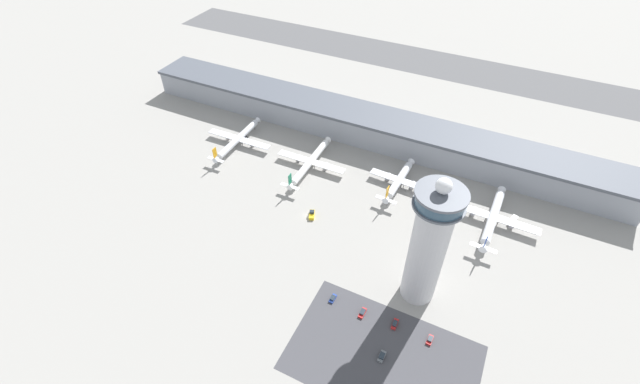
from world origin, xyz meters
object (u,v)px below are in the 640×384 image
(airplane_gate_bravo, at_px, (310,162))
(service_truck_baggage, at_px, (312,214))
(service_truck_catering, at_px, (513,221))
(car_maroon_suv, at_px, (362,313))
(car_navy_sedan, at_px, (395,324))
(airplane_gate_delta, at_px, (493,217))
(airplane_gate_charlie, at_px, (399,180))
(car_silver_sedan, at_px, (430,340))
(car_green_van, at_px, (333,298))
(car_grey_coupe, at_px, (382,356))
(service_truck_fuel, at_px, (243,137))
(control_tower, at_px, (429,244))
(airplane_gate_alpha, at_px, (238,139))

(airplane_gate_bravo, height_order, service_truck_baggage, airplane_gate_bravo)
(service_truck_catering, relative_size, car_maroon_suv, 1.62)
(airplane_gate_bravo, bearing_deg, service_truck_baggage, -61.77)
(airplane_gate_bravo, bearing_deg, car_navy_sedan, -44.26)
(airplane_gate_delta, height_order, service_truck_baggage, airplane_gate_delta)
(car_navy_sedan, bearing_deg, airplane_gate_charlie, 107.47)
(car_silver_sedan, relative_size, car_green_van, 0.99)
(airplane_gate_charlie, relative_size, car_silver_sedan, 8.48)
(car_grey_coupe, bearing_deg, service_truck_catering, 70.19)
(service_truck_fuel, relative_size, car_grey_coupe, 1.49)
(car_grey_coupe, relative_size, car_maroon_suv, 0.96)
(service_truck_fuel, distance_m, car_green_van, 116.92)
(control_tower, bearing_deg, airplane_gate_charlie, 114.97)
(airplane_gate_charlie, bearing_deg, car_maroon_suv, -81.72)
(airplane_gate_bravo, xyz_separation_m, car_green_van, (44.24, -67.55, -3.47))
(service_truck_fuel, distance_m, service_truck_baggage, 73.24)
(service_truck_catering, relative_size, car_silver_sedan, 1.83)
(airplane_gate_charlie, height_order, car_green_van, airplane_gate_charlie)
(airplane_gate_charlie, height_order, service_truck_fuel, airplane_gate_charlie)
(service_truck_catering, distance_m, car_maroon_suv, 86.04)
(airplane_gate_charlie, relative_size, airplane_gate_delta, 0.82)
(airplane_gate_alpha, distance_m, car_silver_sedan, 144.88)
(airplane_gate_charlie, distance_m, car_grey_coupe, 90.74)
(airplane_gate_delta, bearing_deg, service_truck_fuel, 177.35)
(service_truck_baggage, height_order, car_silver_sedan, service_truck_baggage)
(control_tower, relative_size, service_truck_baggage, 9.53)
(airplane_gate_charlie, bearing_deg, service_truck_catering, -0.65)
(control_tower, relative_size, car_grey_coupe, 12.98)
(service_truck_baggage, xyz_separation_m, car_navy_sedan, (52.56, -36.41, -0.44))
(airplane_gate_charlie, relative_size, service_truck_baggage, 5.71)
(airplane_gate_charlie, xyz_separation_m, car_maroon_suv, (10.88, -74.73, -3.42))
(service_truck_catering, height_order, car_grey_coupe, service_truck_catering)
(service_truck_catering, bearing_deg, car_maroon_suv, -120.53)
(airplane_gate_charlie, distance_m, car_green_van, 74.02)
(car_silver_sedan, bearing_deg, airplane_gate_charlie, 116.14)
(car_navy_sedan, xyz_separation_m, car_green_van, (-24.98, -0.10, -0.02))
(car_navy_sedan, height_order, car_maroon_suv, car_maroon_suv)
(airplane_gate_bravo, height_order, service_truck_catering, airplane_gate_bravo)
(car_navy_sedan, xyz_separation_m, car_maroon_suv, (-12.35, -0.91, 0.03))
(service_truck_baggage, bearing_deg, service_truck_catering, 23.67)
(airplane_gate_charlie, bearing_deg, car_silver_sedan, -63.86)
(service_truck_catering, relative_size, car_navy_sedan, 1.64)
(service_truck_fuel, bearing_deg, airplane_gate_delta, -2.65)
(control_tower, distance_m, car_silver_sedan, 34.53)
(airplane_gate_alpha, relative_size, car_silver_sedan, 10.51)
(service_truck_fuel, height_order, service_truck_baggage, service_truck_baggage)
(car_grey_coupe, xyz_separation_m, car_navy_sedan, (-0.00, 13.83, -0.08))
(service_truck_catering, relative_size, service_truck_baggage, 1.24)
(control_tower, height_order, airplane_gate_bravo, control_tower)
(control_tower, height_order, car_maroon_suv, control_tower)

